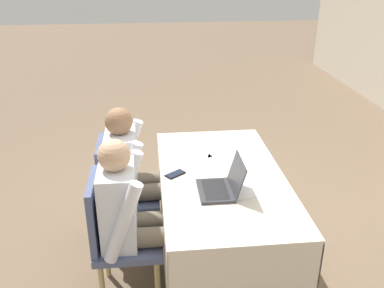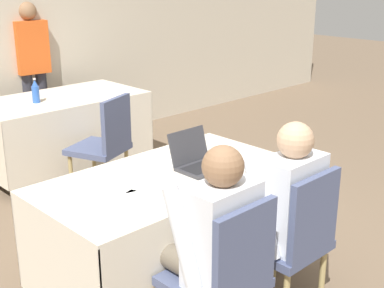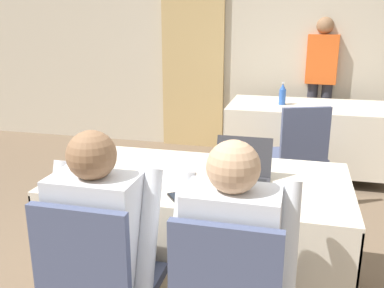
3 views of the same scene
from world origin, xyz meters
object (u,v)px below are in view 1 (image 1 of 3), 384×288
(laptop, at_px, (222,186))
(person_checkered_shirt, at_px, (133,171))
(chair_near_right, at_px, (116,233))
(person_white_shirt, at_px, (131,212))
(cell_phone, at_px, (175,174))
(chair_near_left, at_px, (120,190))

(laptop, bearing_deg, person_checkered_shirt, -130.69)
(chair_near_right, distance_m, person_white_shirt, 0.19)
(cell_phone, bearing_deg, person_checkered_shirt, -165.54)
(laptop, relative_size, person_white_shirt, 0.26)
(laptop, height_order, person_white_shirt, person_white_shirt)
(laptop, xyz_separation_m, person_white_shirt, (0.06, -0.59, -0.12))
(chair_near_right, xyz_separation_m, person_white_shirt, (0.00, 0.10, 0.16))
(chair_near_left, xyz_separation_m, chair_near_right, (0.56, 0.00, 0.00))
(person_checkered_shirt, bearing_deg, laptop, -130.46)
(laptop, distance_m, person_checkered_shirt, 0.79)
(chair_near_left, relative_size, person_white_shirt, 0.77)
(chair_near_right, bearing_deg, cell_phone, -52.19)
(chair_near_left, relative_size, chair_near_right, 1.00)
(cell_phone, bearing_deg, person_white_shirt, -81.11)
(person_white_shirt, bearing_deg, cell_phone, -44.01)
(person_checkered_shirt, bearing_deg, chair_near_left, 90.00)
(chair_near_left, height_order, person_white_shirt, person_white_shirt)
(laptop, bearing_deg, person_white_shirt, -84.74)
(laptop, bearing_deg, cell_phone, -132.75)
(laptop, relative_size, chair_near_right, 0.34)
(chair_near_left, bearing_deg, laptop, -126.02)
(cell_phone, relative_size, chair_near_right, 0.18)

